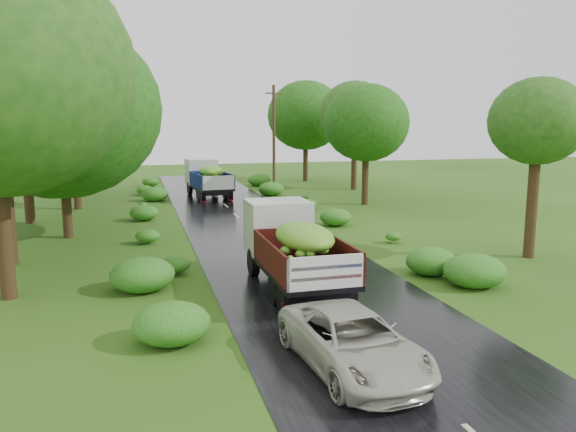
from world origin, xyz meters
name	(u,v)px	position (x,y,z in m)	size (l,w,h in m)	color
ground	(387,354)	(0.00, 0.00, 0.00)	(120.00, 120.00, 0.00)	#244C10
road	(319,292)	(0.00, 5.00, 0.01)	(6.50, 80.00, 0.02)	black
road_lines	(310,283)	(0.00, 6.00, 0.02)	(0.12, 69.60, 0.00)	#BFB78C
truck_near	(292,243)	(-0.68, 5.76, 1.47)	(2.24, 6.19, 2.60)	black
truck_far	(207,177)	(-0.61, 28.50, 1.46)	(2.82, 6.36, 2.59)	black
car	(353,341)	(-1.07, -0.55, 0.65)	(2.09, 4.53, 1.26)	#B7B5A3
utility_pole	(274,139)	(4.25, 28.35, 4.07)	(1.33, 0.56, 7.90)	#382616
trees_left	(49,87)	(-9.59, 20.62, 7.08)	(6.50, 32.63, 10.12)	black
trees_right	(351,118)	(9.71, 27.26, 5.58)	(5.69, 33.08, 7.52)	black
shrubs	(259,229)	(0.00, 14.00, 0.35)	(11.90, 44.00, 0.70)	#1B5915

